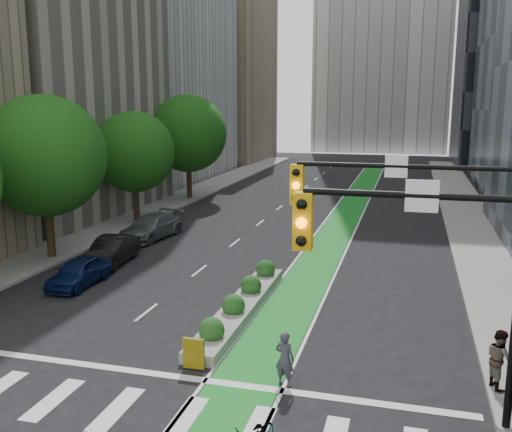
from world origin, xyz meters
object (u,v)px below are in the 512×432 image
Objects in this scene: median_planter at (241,303)px; parked_car_left_mid at (111,251)px; cyclist at (285,359)px; pedestrian_near at (499,359)px; parked_car_left_near at (79,272)px; parked_car_left_far at (152,227)px.

median_planter is 2.32× the size of parked_car_left_mid.
cyclist is 0.98× the size of pedestrian_near.
cyclist is 0.44× the size of parked_car_left_near.
parked_car_left_far is (-0.51, 5.90, 0.02)m from parked_car_left_mid.
parked_car_left_mid is (-8.52, 4.83, 0.36)m from median_planter.
parked_car_left_far is at bearing -37.11° from cyclist.
median_planter is 10.04m from pedestrian_near.
parked_car_left_near is at bearing 170.91° from median_planter.
pedestrian_near reaches higher than parked_car_left_near.
pedestrian_near is at bearing -31.88° from parked_car_left_far.
pedestrian_near reaches higher than parked_car_left_far.
median_planter is 5.97× the size of cyclist.
parked_car_left_near is at bearing -14.96° from cyclist.
parked_car_left_far is (-12.04, 16.23, -0.11)m from cyclist.
parked_car_left_near is 2.22× the size of pedestrian_near.
parked_car_left_far reaches higher than parked_car_left_mid.
parked_car_left_mid is 5.92m from parked_car_left_far.
median_planter is at bearing -42.33° from parked_car_left_far.
pedestrian_near is at bearing -151.59° from cyclist.
median_planter is 2.63× the size of parked_car_left_near.
parked_car_left_mid is (-0.32, 3.52, 0.06)m from parked_car_left_near.
cyclist is at bearing -45.86° from parked_car_left_far.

